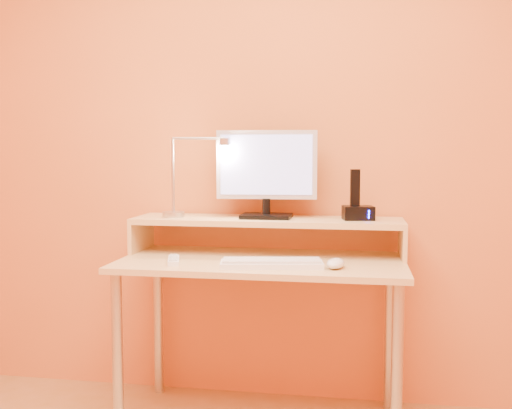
% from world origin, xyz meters
% --- Properties ---
extents(wall_back, '(3.00, 0.04, 2.50)m').
position_xyz_m(wall_back, '(0.00, 1.50, 1.25)').
color(wall_back, '#CC6C2F').
rests_on(wall_back, floor).
extents(desk_leg_fl, '(0.04, 0.04, 0.69)m').
position_xyz_m(desk_leg_fl, '(-0.55, 0.93, 0.35)').
color(desk_leg_fl, '#BBBBBB').
rests_on(desk_leg_fl, floor).
extents(desk_leg_fr, '(0.04, 0.04, 0.69)m').
position_xyz_m(desk_leg_fr, '(0.55, 0.93, 0.35)').
color(desk_leg_fr, '#BBBBBB').
rests_on(desk_leg_fr, floor).
extents(desk_leg_bl, '(0.04, 0.04, 0.69)m').
position_xyz_m(desk_leg_bl, '(-0.55, 1.43, 0.35)').
color(desk_leg_bl, '#BBBBBB').
rests_on(desk_leg_bl, floor).
extents(desk_leg_br, '(0.04, 0.04, 0.69)m').
position_xyz_m(desk_leg_br, '(0.55, 1.43, 0.35)').
color(desk_leg_br, '#BBBBBB').
rests_on(desk_leg_br, floor).
extents(desk_lower, '(1.20, 0.60, 0.02)m').
position_xyz_m(desk_lower, '(0.00, 1.18, 0.71)').
color(desk_lower, '#D9BC80').
rests_on(desk_lower, floor).
extents(shelf_riser_left, '(0.02, 0.30, 0.14)m').
position_xyz_m(shelf_riser_left, '(-0.59, 1.33, 0.79)').
color(shelf_riser_left, '#D9BC80').
rests_on(shelf_riser_left, desk_lower).
extents(shelf_riser_right, '(0.02, 0.30, 0.14)m').
position_xyz_m(shelf_riser_right, '(0.59, 1.33, 0.79)').
color(shelf_riser_right, '#D9BC80').
rests_on(shelf_riser_right, desk_lower).
extents(desk_shelf, '(1.20, 0.30, 0.02)m').
position_xyz_m(desk_shelf, '(0.00, 1.33, 0.87)').
color(desk_shelf, '#D9BC80').
rests_on(desk_shelf, desk_lower).
extents(monitor_foot, '(0.22, 0.16, 0.02)m').
position_xyz_m(monitor_foot, '(-0.00, 1.33, 0.89)').
color(monitor_foot, black).
rests_on(monitor_foot, desk_shelf).
extents(monitor_neck, '(0.04, 0.04, 0.07)m').
position_xyz_m(monitor_neck, '(-0.00, 1.33, 0.93)').
color(monitor_neck, black).
rests_on(monitor_neck, monitor_foot).
extents(monitor_panel, '(0.45, 0.07, 0.30)m').
position_xyz_m(monitor_panel, '(-0.00, 1.34, 1.12)').
color(monitor_panel, silver).
rests_on(monitor_panel, monitor_neck).
extents(monitor_back, '(0.40, 0.04, 0.26)m').
position_xyz_m(monitor_back, '(-0.00, 1.36, 1.12)').
color(monitor_back, black).
rests_on(monitor_back, monitor_panel).
extents(monitor_screen, '(0.41, 0.03, 0.26)m').
position_xyz_m(monitor_screen, '(-0.00, 1.32, 1.12)').
color(monitor_screen, '#A4A8F5').
rests_on(monitor_screen, monitor_panel).
extents(lamp_base, '(0.10, 0.10, 0.02)m').
position_xyz_m(lamp_base, '(-0.43, 1.30, 0.89)').
color(lamp_base, '#BBBBBB').
rests_on(lamp_base, desk_shelf).
extents(lamp_post, '(0.01, 0.01, 0.33)m').
position_xyz_m(lamp_post, '(-0.43, 1.30, 1.07)').
color(lamp_post, '#BBBBBB').
rests_on(lamp_post, lamp_base).
extents(lamp_arm, '(0.24, 0.01, 0.01)m').
position_xyz_m(lamp_arm, '(-0.31, 1.30, 1.24)').
color(lamp_arm, '#BBBBBB').
rests_on(lamp_arm, lamp_post).
extents(lamp_head, '(0.04, 0.04, 0.03)m').
position_xyz_m(lamp_head, '(-0.19, 1.30, 1.22)').
color(lamp_head, '#BBBBBB').
rests_on(lamp_head, lamp_arm).
extents(lamp_bulb, '(0.03, 0.03, 0.00)m').
position_xyz_m(lamp_bulb, '(-0.19, 1.30, 1.20)').
color(lamp_bulb, '#FFEAC6').
rests_on(lamp_bulb, lamp_head).
extents(phone_dock, '(0.15, 0.12, 0.06)m').
position_xyz_m(phone_dock, '(0.40, 1.33, 0.91)').
color(phone_dock, black).
rests_on(phone_dock, desk_shelf).
extents(phone_handset, '(0.04, 0.03, 0.16)m').
position_xyz_m(phone_handset, '(0.39, 1.33, 1.02)').
color(phone_handset, black).
rests_on(phone_handset, phone_dock).
extents(phone_led, '(0.01, 0.00, 0.04)m').
position_xyz_m(phone_led, '(0.45, 1.28, 0.91)').
color(phone_led, '#2127FA').
rests_on(phone_led, phone_dock).
extents(keyboard, '(0.42, 0.19, 0.02)m').
position_xyz_m(keyboard, '(0.06, 1.02, 0.73)').
color(keyboard, white).
rests_on(keyboard, desk_lower).
extents(mouse, '(0.09, 0.13, 0.04)m').
position_xyz_m(mouse, '(0.32, 1.03, 0.74)').
color(mouse, white).
rests_on(mouse, desk_lower).
extents(remote_control, '(0.09, 0.17, 0.02)m').
position_xyz_m(remote_control, '(-0.35, 1.05, 0.73)').
color(remote_control, white).
rests_on(remote_control, desk_lower).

